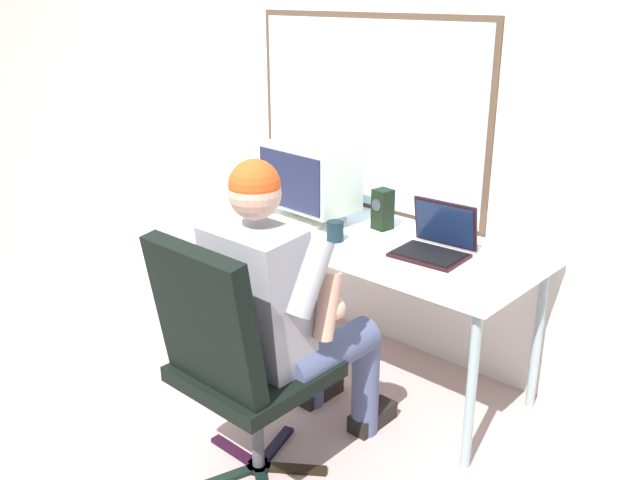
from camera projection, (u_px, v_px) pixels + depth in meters
name	position (u px, v px, depth m)	size (l,w,h in m)	color
wall_rear	(386.00, 97.00, 3.44)	(5.82, 0.08, 2.66)	silver
desk	(360.00, 245.00, 3.26)	(1.73, 0.71, 0.74)	#83999B
office_chair	(231.00, 352.00, 2.49)	(0.53, 0.57, 1.04)	black
person_seated	(284.00, 307.00, 2.65)	(0.53, 0.77, 1.29)	#424B6D
crt_monitor	(310.00, 177.00, 3.38)	(0.48, 0.31, 0.39)	beige
laptop	(437.00, 241.00, 2.99)	(0.32, 0.29, 0.23)	black
wine_glass	(240.00, 196.00, 3.49)	(0.09, 0.09, 0.14)	silver
desk_speaker	(383.00, 209.00, 3.28)	(0.09, 0.10, 0.20)	black
coffee_mug	(335.00, 231.00, 3.14)	(0.08, 0.08, 0.09)	black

